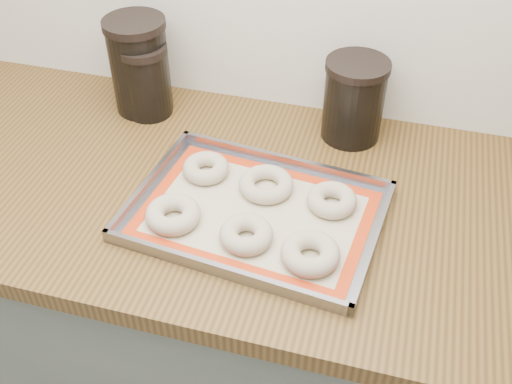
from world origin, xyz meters
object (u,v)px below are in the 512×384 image
(bagel_back_left, at_px, (206,168))
(canister_mid, at_px, (146,80))
(baking_tray, at_px, (256,213))
(bagel_front_left, at_px, (173,214))
(canister_right, at_px, (354,100))
(canister_left, at_px, (140,65))
(bagel_back_mid, at_px, (266,184))
(bagel_front_right, at_px, (310,253))
(bagel_back_right, at_px, (332,200))
(bagel_front_mid, at_px, (246,234))

(bagel_back_left, bearing_deg, canister_mid, 137.25)
(baking_tray, distance_m, bagel_front_left, 0.15)
(bagel_front_left, relative_size, canister_right, 0.57)
(canister_left, height_order, canister_right, canister_left)
(bagel_back_mid, distance_m, canister_mid, 0.39)
(bagel_front_left, height_order, canister_mid, canister_mid)
(baking_tray, distance_m, canister_left, 0.47)
(bagel_front_right, height_order, canister_mid, canister_mid)
(baking_tray, bearing_deg, bagel_front_right, -35.92)
(canister_left, relative_size, canister_right, 1.21)
(bagel_back_left, height_order, bagel_back_right, same)
(bagel_front_right, height_order, bagel_back_left, bagel_front_right)
(baking_tray, relative_size, bagel_front_left, 4.82)
(bagel_front_left, distance_m, bagel_back_left, 0.15)
(bagel_back_right, bearing_deg, bagel_back_mid, 174.70)
(bagel_back_mid, relative_size, canister_right, 0.59)
(bagel_front_mid, height_order, canister_left, canister_left)
(canister_right, bearing_deg, baking_tray, -113.18)
(baking_tray, xyz_separation_m, bagel_back_mid, (0.00, 0.07, 0.01))
(bagel_back_mid, xyz_separation_m, canister_left, (-0.35, 0.22, 0.09))
(canister_mid, distance_m, canister_right, 0.46)
(baking_tray, height_order, bagel_back_mid, bagel_back_mid)
(baking_tray, bearing_deg, bagel_front_mid, -88.56)
(bagel_back_left, bearing_deg, bagel_back_mid, -6.74)
(bagel_front_mid, xyz_separation_m, bagel_back_left, (-0.13, 0.16, -0.00))
(canister_left, height_order, canister_mid, canister_left)
(baking_tray, xyz_separation_m, canister_right, (0.13, 0.31, 0.08))
(bagel_back_left, relative_size, canister_mid, 0.55)
(bagel_front_right, distance_m, bagel_back_left, 0.30)
(bagel_back_right, xyz_separation_m, canister_right, (-0.00, 0.25, 0.07))
(bagel_front_mid, relative_size, bagel_back_left, 1.04)
(baking_tray, bearing_deg, bagel_front_left, -157.53)
(bagel_back_mid, bearing_deg, canister_mid, 148.68)
(bagel_back_left, bearing_deg, bagel_front_mid, -50.58)
(bagel_back_right, xyz_separation_m, canister_mid, (-0.46, 0.21, 0.06))
(baking_tray, distance_m, canister_mid, 0.44)
(bagel_back_mid, relative_size, canister_left, 0.49)
(baking_tray, height_order, canister_left, canister_left)
(canister_left, bearing_deg, canister_mid, -40.87)
(baking_tray, distance_m, bagel_back_left, 0.16)
(bagel_front_right, xyz_separation_m, bagel_back_left, (-0.25, 0.17, -0.00))
(bagel_front_mid, height_order, canister_mid, canister_mid)
(canister_mid, bearing_deg, baking_tray, -39.55)
(bagel_back_left, height_order, canister_right, canister_right)
(baking_tray, bearing_deg, bagel_back_left, 146.10)
(canister_left, bearing_deg, bagel_front_left, -59.26)
(bagel_front_mid, bearing_deg, bagel_front_left, 174.72)
(canister_mid, bearing_deg, bagel_back_right, -24.78)
(bagel_back_mid, xyz_separation_m, canister_right, (0.13, 0.23, 0.07))
(bagel_front_left, relative_size, canister_left, 0.47)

